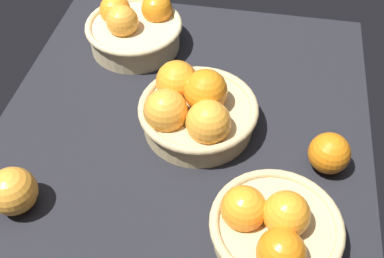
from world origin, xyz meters
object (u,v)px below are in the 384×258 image
(basket_center, at_px, (194,109))
(loose_orange_front_gap, at_px, (329,153))
(basket_far_right, at_px, (274,228))
(loose_orange_back_gap, at_px, (13,191))
(basket_near_left, at_px, (134,28))

(basket_center, xyz_separation_m, loose_orange_front_gap, (0.05, 0.25, -0.01))
(basket_far_right, bearing_deg, loose_orange_back_gap, -88.92)
(basket_center, distance_m, loose_orange_back_gap, 0.35)
(basket_near_left, height_order, basket_center, basket_center)
(basket_near_left, bearing_deg, basket_center, 38.18)
(basket_center, bearing_deg, loose_orange_back_gap, -48.54)
(basket_near_left, xyz_separation_m, loose_orange_front_gap, (0.28, 0.43, -0.01))
(basket_center, relative_size, loose_orange_front_gap, 3.06)
(basket_far_right, bearing_deg, loose_orange_front_gap, 152.81)
(basket_center, height_order, loose_orange_front_gap, basket_center)
(basket_center, distance_m, loose_orange_front_gap, 0.25)
(loose_orange_front_gap, bearing_deg, loose_orange_back_gap, -70.90)
(basket_far_right, relative_size, basket_near_left, 0.96)
(basket_far_right, relative_size, loose_orange_front_gap, 2.81)
(loose_orange_front_gap, xyz_separation_m, loose_orange_back_gap, (0.18, -0.51, 0.00))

